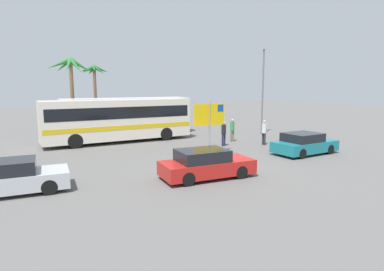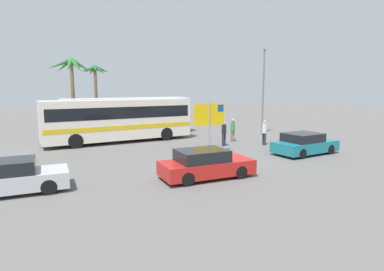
# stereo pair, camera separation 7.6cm
# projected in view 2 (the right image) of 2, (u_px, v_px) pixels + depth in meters

# --- Properties ---
(ground) EXTENTS (120.00, 120.00, 0.00)m
(ground) POSITION_uv_depth(u_px,v_px,m) (208.00, 168.00, 16.43)
(ground) COLOR #605E5B
(bus_front_coach) EXTENTS (10.86, 2.44, 3.17)m
(bus_front_coach) POSITION_uv_depth(u_px,v_px,m) (119.00, 118.00, 24.07)
(bus_front_coach) COLOR silver
(bus_front_coach) RESTS_ON ground
(bus_rear_coach) EXTENTS (10.86, 2.44, 3.17)m
(bus_rear_coach) POSITION_uv_depth(u_px,v_px,m) (128.00, 114.00, 27.64)
(bus_rear_coach) COLOR white
(bus_rear_coach) RESTS_ON ground
(ferry_sign) EXTENTS (2.20, 0.12, 3.20)m
(ferry_sign) POSITION_uv_depth(u_px,v_px,m) (210.00, 117.00, 19.58)
(ferry_sign) COLOR gray
(ferry_sign) RESTS_ON ground
(car_teal) EXTENTS (4.14, 1.99, 1.32)m
(car_teal) POSITION_uv_depth(u_px,v_px,m) (304.00, 144.00, 19.83)
(car_teal) COLOR #19757F
(car_teal) RESTS_ON ground
(car_red) EXTENTS (4.38, 2.14, 1.32)m
(car_red) POSITION_uv_depth(u_px,v_px,m) (205.00, 164.00, 14.64)
(car_red) COLOR red
(car_red) RESTS_ON ground
(car_silver) EXTENTS (4.14, 2.10, 1.32)m
(car_silver) POSITION_uv_depth(u_px,v_px,m) (12.00, 177.00, 12.53)
(car_silver) COLOR #B7BABF
(car_silver) RESTS_ON ground
(pedestrian_near_sign) EXTENTS (0.32, 0.32, 1.77)m
(pedestrian_near_sign) POSITION_uv_depth(u_px,v_px,m) (264.00, 130.00, 22.86)
(pedestrian_near_sign) COLOR #2D2D33
(pedestrian_near_sign) RESTS_ON ground
(pedestrian_crossing_lot) EXTENTS (0.32, 0.32, 1.73)m
(pedestrian_crossing_lot) POSITION_uv_depth(u_px,v_px,m) (233.00, 128.00, 24.34)
(pedestrian_crossing_lot) COLOR #706656
(pedestrian_crossing_lot) RESTS_ON ground
(pedestrian_by_bus) EXTENTS (0.32, 0.32, 1.73)m
(pedestrian_by_bus) POSITION_uv_depth(u_px,v_px,m) (224.00, 132.00, 22.46)
(pedestrian_by_bus) COLOR #1E2347
(pedestrian_by_bus) RESTS_ON ground
(lamp_post_left_side) EXTENTS (0.56, 0.20, 7.39)m
(lamp_post_left_side) POSITION_uv_depth(u_px,v_px,m) (263.00, 88.00, 27.41)
(lamp_post_left_side) COLOR slate
(lamp_post_left_side) RESTS_ON ground
(palm_tree_seaside) EXTENTS (3.01, 3.00, 6.38)m
(palm_tree_seaside) POSITION_uv_depth(u_px,v_px,m) (95.00, 76.00, 33.85)
(palm_tree_seaside) COLOR brown
(palm_tree_seaside) RESTS_ON ground
(palm_tree_inland) EXTENTS (4.01, 3.80, 6.64)m
(palm_tree_inland) POSITION_uv_depth(u_px,v_px,m) (72.00, 72.00, 27.90)
(palm_tree_inland) COLOR brown
(palm_tree_inland) RESTS_ON ground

